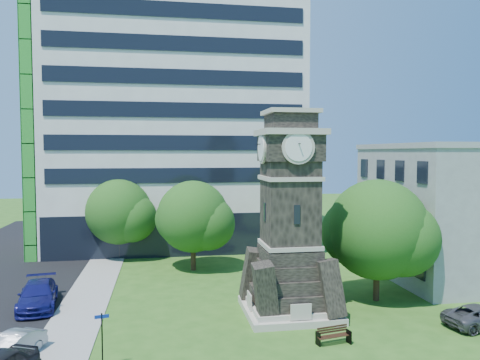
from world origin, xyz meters
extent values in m
plane|color=#2C5919|center=(0.00, 0.00, 0.00)|extent=(160.00, 160.00, 0.00)
cube|color=gray|center=(-9.50, 5.00, 0.03)|extent=(3.00, 70.00, 0.06)
cube|color=#B8AEA0|center=(3.00, 2.00, 0.20)|extent=(5.40, 5.40, 0.40)
cube|color=#B8AEA0|center=(3.00, 2.00, 0.55)|extent=(4.80, 4.80, 0.30)
cube|color=black|center=(3.00, 2.00, 7.20)|extent=(3.00, 3.00, 6.40)
cube|color=#B8AEA0|center=(3.00, 2.00, 4.20)|extent=(3.25, 3.25, 0.25)
cube|color=#B8AEA0|center=(3.00, 2.00, 8.20)|extent=(3.25, 3.25, 0.25)
cube|color=black|center=(3.00, 0.48, 6.20)|extent=(0.35, 0.08, 1.10)
cube|color=black|center=(3.00, 2.00, 10.00)|extent=(3.30, 3.30, 1.60)
cube|color=#B8AEA0|center=(3.00, 2.00, 10.90)|extent=(3.70, 3.70, 0.35)
cylinder|color=white|center=(3.00, 0.23, 10.00)|extent=(1.56, 0.06, 1.56)
cylinder|color=white|center=(1.23, 2.00, 10.00)|extent=(0.06, 1.56, 1.56)
cube|color=black|center=(3.00, 2.00, 11.50)|extent=(2.60, 2.60, 0.90)
cube|color=#B8AEA0|center=(3.00, 2.00, 12.10)|extent=(3.00, 3.00, 0.25)
cube|color=white|center=(-3.00, 26.00, 14.00)|extent=(25.00, 15.00, 28.00)
cube|color=black|center=(-3.00, 18.80, 2.00)|extent=(24.50, 0.80, 4.00)
cube|color=#9DA0A2|center=(20.00, 8.00, 5.00)|extent=(15.00, 12.00, 10.00)
cube|color=#9DA0A2|center=(20.00, 8.00, 10.20)|extent=(15.20, 12.20, 0.40)
imported|color=#929599|center=(-11.56, -2.08, 0.60)|extent=(2.65, 3.86, 1.20)
imported|color=navy|center=(-12.28, 5.61, 0.78)|extent=(2.97, 5.66, 1.56)
cube|color=black|center=(3.15, -2.86, 0.34)|extent=(0.06, 0.44, 0.68)
cube|color=black|center=(4.80, -2.86, 0.34)|extent=(0.06, 0.44, 0.68)
cube|color=#311F11|center=(3.98, -2.86, 0.44)|extent=(1.74, 0.46, 0.04)
cube|color=#311F11|center=(3.98, -2.65, 0.71)|extent=(1.74, 0.04, 0.39)
cylinder|color=black|center=(-7.22, -3.82, 1.30)|extent=(0.06, 0.06, 2.59)
cube|color=navy|center=(-7.22, -3.82, 2.43)|extent=(0.62, 0.04, 0.16)
cylinder|color=#332114|center=(-8.42, 18.58, 1.26)|extent=(0.37, 0.37, 2.52)
sphere|color=#29631D|center=(-8.42, 18.58, 4.34)|extent=(5.94, 5.94, 5.94)
sphere|color=#29631D|center=(-7.23, 17.99, 3.85)|extent=(4.46, 4.46, 4.46)
sphere|color=#29631D|center=(-9.46, 19.32, 4.06)|extent=(4.16, 4.16, 4.16)
cylinder|color=#332114|center=(-2.04, 13.35, 1.30)|extent=(0.41, 0.41, 2.59)
sphere|color=#34681F|center=(-2.04, 13.35, 4.47)|extent=(5.91, 5.91, 5.91)
sphere|color=#34681F|center=(-0.86, 12.76, 3.96)|extent=(4.43, 4.43, 4.43)
sphere|color=#34681F|center=(-3.07, 14.09, 4.18)|extent=(4.13, 4.13, 4.13)
cylinder|color=#332114|center=(8.28, 18.35, 1.10)|extent=(0.33, 0.33, 2.20)
sphere|color=#31641D|center=(8.28, 18.35, 3.79)|extent=(3.95, 3.95, 3.95)
sphere|color=#31641D|center=(9.08, 17.96, 3.36)|extent=(2.97, 2.97, 2.97)
sphere|color=#31641D|center=(7.59, 18.85, 3.54)|extent=(2.77, 2.77, 2.77)
cylinder|color=#332114|center=(9.30, 3.42, 1.37)|extent=(0.40, 0.40, 2.73)
sphere|color=#1F5F1C|center=(9.30, 3.42, 4.71)|extent=(6.55, 6.55, 6.55)
sphere|color=#1F5F1C|center=(10.61, 2.76, 4.18)|extent=(4.91, 4.91, 4.91)
sphere|color=#1F5F1C|center=(8.16, 4.23, 4.41)|extent=(4.58, 4.58, 4.58)
camera|label=1|loc=(-4.51, -24.91, 9.72)|focal=35.00mm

